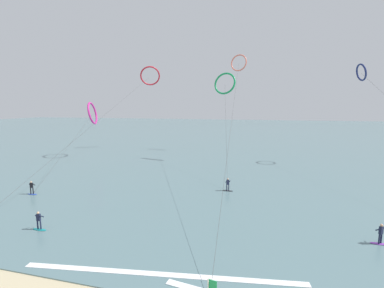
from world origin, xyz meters
TOP-DOWN VIEW (x-y plane):
  - sea_water at (0.00, 108.53)m, footprint 400.00×200.00m
  - surfer_cobalt at (-20.01, 21.35)m, footprint 1.40×0.68m
  - surfer_charcoal at (3.51, 28.60)m, footprint 1.40×0.69m
  - surfer_violet at (16.75, 18.39)m, footprint 1.40×0.73m
  - surfer_teal at (-11.58, 13.81)m, footprint 1.40×0.61m
  - kite_navy at (24.83, 49.92)m, footprint 2.46×37.84m
  - kite_magenta at (-27.10, 44.71)m, footprint 8.43×25.88m
  - kite_coral at (2.26, 59.95)m, footprint 4.42×52.47m
  - kite_emerald at (0.59, 47.45)m, footprint 5.24×20.20m
  - kite_crimson at (-19.63, 58.51)m, footprint 5.49×46.86m
  - wave_crest_mid at (1.11, 10.56)m, footprint 18.71×3.03m

SIDE VIEW (x-z plane):
  - sea_water at x=0.00m, z-range 0.00..0.08m
  - wave_crest_mid at x=1.11m, z-range 0.00..0.12m
  - surfer_cobalt at x=-20.01m, z-range -0.03..1.67m
  - surfer_charcoal at x=3.51m, z-range -0.03..1.67m
  - surfer_violet at x=16.75m, z-range -0.03..1.67m
  - surfer_teal at x=-11.58m, z-range -0.03..1.67m
  - kite_magenta at x=-27.10m, z-range 3.53..15.40m
  - kite_emerald at x=0.59m, z-range 6.56..24.06m
  - kite_navy at x=24.83m, z-range 7.64..26.23m
  - kite_crimson at x=-19.63m, z-range 8.05..28.88m
  - kite_coral at x=2.26m, z-range 9.47..32.53m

